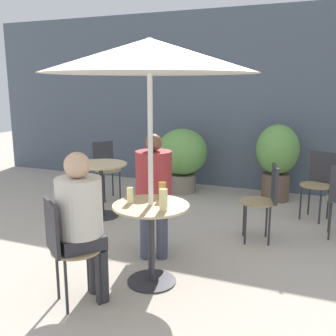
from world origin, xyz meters
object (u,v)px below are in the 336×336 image
object	(u,v)px
cafe_table_far	(101,178)
beer_glass_0	(163,200)
bistro_chair_1	(65,242)
bistro_chair_3	(266,195)
seated_person_0	(154,185)
potted_plant_0	(182,155)
seated_person_1	(82,215)
umbrella	(150,56)
beer_glass_1	(162,191)
bistro_chair_4	(106,164)
bistro_chair_2	(319,178)
beer_glass_2	(130,195)
potted_plant_1	(277,156)
cafe_table_near	(151,228)
bistro_chair_0	(154,200)

from	to	relation	value
cafe_table_far	beer_glass_0	world-z (taller)	beer_glass_0
bistro_chair_1	bistro_chair_3	size ratio (longest dim) A/B	1.00
seated_person_0	potted_plant_0	xyz separation A→B (m)	(-0.57, 2.43, -0.13)
seated_person_0	seated_person_1	xyz separation A→B (m)	(-0.15, -1.07, -0.01)
umbrella	beer_glass_1	bearing A→B (deg)	81.42
bistro_chair_4	seated_person_1	bearing A→B (deg)	-117.47
beer_glass_1	umbrella	bearing A→B (deg)	-98.58
bistro_chair_2	beer_glass_1	bearing A→B (deg)	-98.60
bistro_chair_4	seated_person_1	size ratio (longest dim) A/B	0.71
beer_glass_2	potted_plant_1	distance (m)	3.27
beer_glass_0	beer_glass_1	bearing A→B (deg)	114.26
bistro_chair_1	umbrella	size ratio (longest dim) A/B	0.42
bistro_chair_4	beer_glass_1	world-z (taller)	beer_glass_1
beer_glass_1	bistro_chair_1	bearing A→B (deg)	-122.39
bistro_chair_4	seated_person_1	xyz separation A→B (m)	(1.41, -2.72, 0.20)
bistro_chair_4	beer_glass_2	world-z (taller)	bistro_chair_4
cafe_table_near	cafe_table_far	bearing A→B (deg)	134.27
beer_glass_0	beer_glass_2	world-z (taller)	beer_glass_0
beer_glass_0	potted_plant_1	world-z (taller)	potted_plant_1
bistro_chair_0	beer_glass_1	xyz separation A→B (m)	(0.32, -0.53, 0.27)
bistro_chair_3	bistro_chair_1	bearing A→B (deg)	-47.56
seated_person_0	beer_glass_0	distance (m)	0.80
bistro_chair_2	seated_person_0	bearing A→B (deg)	-108.51
potted_plant_0	potted_plant_1	distance (m)	1.52
potted_plant_0	umbrella	world-z (taller)	umbrella
bistro_chair_1	seated_person_1	xyz separation A→B (m)	(0.09, 0.12, 0.20)
seated_person_0	umbrella	bearing A→B (deg)	-90.00
bistro_chair_3	potted_plant_1	xyz separation A→B (m)	(-0.09, 1.76, 0.14)
bistro_chair_4	bistro_chair_2	bearing A→B (deg)	-50.63
bistro_chair_3	beer_glass_0	bearing A→B (deg)	-38.09
cafe_table_far	bistro_chair_1	distance (m)	2.22
bistro_chair_3	umbrella	distance (m)	2.14
beer_glass_2	bistro_chair_3	bearing A→B (deg)	54.33
cafe_table_near	beer_glass_1	xyz separation A→B (m)	(0.03, 0.19, 0.30)
seated_person_1	beer_glass_0	xyz separation A→B (m)	(0.55, 0.39, 0.08)
bistro_chair_1	potted_plant_0	distance (m)	3.64
cafe_table_far	potted_plant_1	size ratio (longest dim) A/B	0.62
bistro_chair_3	seated_person_1	distance (m)	2.21
cafe_table_near	bistro_chair_0	distance (m)	0.77
bistro_chair_2	bistro_chair_3	size ratio (longest dim) A/B	1.00
potted_plant_1	bistro_chair_3	bearing A→B (deg)	-87.07
cafe_table_near	beer_glass_0	world-z (taller)	beer_glass_0
cafe_table_far	bistro_chair_3	size ratio (longest dim) A/B	0.83
cafe_table_near	beer_glass_1	bearing A→B (deg)	81.42
bistro_chair_2	potted_plant_0	distance (m)	2.22
bistro_chair_1	umbrella	world-z (taller)	umbrella
bistro_chair_4	beer_glass_2	distance (m)	2.77
seated_person_1	beer_glass_0	size ratio (longest dim) A/B	6.85
seated_person_0	seated_person_1	world-z (taller)	seated_person_0
beer_glass_1	potted_plant_0	world-z (taller)	potted_plant_0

